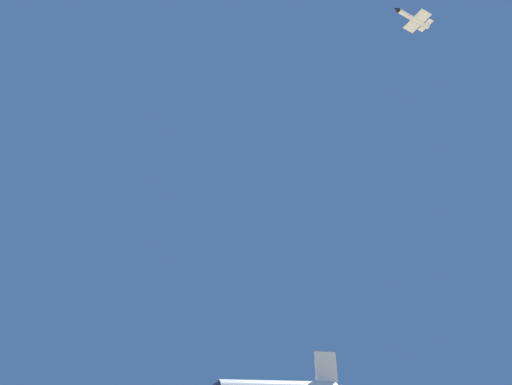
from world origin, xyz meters
TOP-DOWN VIEW (x-y plane):
  - chase_jet_lead at (-40.18, 36.56)m, footprint 15.31×8.84m

SIDE VIEW (x-z plane):
  - chase_jet_lead at x=-40.18m, z-range 109.77..113.77m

